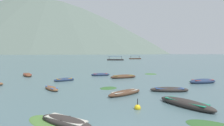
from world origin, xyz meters
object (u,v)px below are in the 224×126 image
at_px(rowboat_4, 64,80).
at_px(rowboat_7, 66,122).
at_px(rowboat_3, 125,93).
at_px(rowboat_8, 123,77).
at_px(mooring_buoy, 138,108).
at_px(rowboat_2, 51,88).
at_px(rowboat_0, 169,90).
at_px(rowboat_11, 100,75).
at_px(rowboat_9, 186,104).
at_px(rowboat_6, 203,81).
at_px(rowboat_5, 27,75).
at_px(ferry_0, 135,58).
at_px(ferry_1, 115,60).

height_order(rowboat_4, rowboat_7, rowboat_4).
relative_size(rowboat_3, rowboat_8, 0.82).
bearing_deg(mooring_buoy, rowboat_2, 139.44).
xyz_separation_m(rowboat_0, rowboat_4, (-12.95, 7.63, -0.00)).
distance_m(rowboat_11, mooring_buoy, 19.87).
bearing_deg(rowboat_8, mooring_buoy, -92.01).
relative_size(rowboat_4, rowboat_9, 0.70).
xyz_separation_m(rowboat_6, rowboat_11, (-14.24, 8.69, -0.04)).
relative_size(rowboat_5, rowboat_6, 1.03).
distance_m(ferry_0, mooring_buoy, 115.17).
bearing_deg(rowboat_6, rowboat_8, 152.29).
xyz_separation_m(rowboat_4, ferry_1, (11.76, 78.08, 0.27)).
bearing_deg(rowboat_8, ferry_0, 79.49).
bearing_deg(rowboat_11, ferry_0, 76.87).
relative_size(rowboat_7, rowboat_11, 1.05).
height_order(rowboat_0, ferry_1, ferry_1).
relative_size(rowboat_3, mooring_buoy, 4.32).
height_order(rowboat_3, ferry_1, ferry_1).
xyz_separation_m(rowboat_4, mooring_buoy, (8.49, -13.49, -0.08)).
bearing_deg(rowboat_2, ferry_0, 75.75).
xyz_separation_m(rowboat_2, mooring_buoy, (8.41, -7.20, -0.05)).
height_order(rowboat_6, ferry_0, ferry_0).
bearing_deg(mooring_buoy, rowboat_4, 122.16).
xyz_separation_m(rowboat_6, ferry_1, (-7.64, 80.67, 0.21)).
bearing_deg(rowboat_7, rowboat_8, 74.77).
distance_m(rowboat_6, ferry_0, 103.04).
bearing_deg(mooring_buoy, rowboat_7, -149.99).
height_order(rowboat_7, ferry_1, ferry_1).
relative_size(rowboat_4, rowboat_11, 0.87).
height_order(rowboat_5, rowboat_9, rowboat_9).
bearing_deg(rowboat_0, rowboat_7, -136.80).
relative_size(rowboat_0, rowboat_9, 0.93).
distance_m(rowboat_7, mooring_buoy, 5.31).
bearing_deg(ferry_1, rowboat_3, -92.45).
xyz_separation_m(rowboat_9, ferry_1, (-0.54, 91.05, 0.23)).
relative_size(rowboat_9, rowboat_11, 1.26).
distance_m(rowboat_3, ferry_1, 87.17).
bearing_deg(rowboat_0, rowboat_9, -96.96).
bearing_deg(rowboat_4, rowboat_8, 17.41).
bearing_deg(rowboat_6, rowboat_9, -124.38).
bearing_deg(rowboat_7, rowboat_6, 41.15).
relative_size(rowboat_6, ferry_1, 0.42).
distance_m(rowboat_11, ferry_1, 72.29).
relative_size(rowboat_0, rowboat_4, 1.33).
bearing_deg(mooring_buoy, rowboat_5, 130.19).
bearing_deg(ferry_0, rowboat_3, -99.91).
relative_size(rowboat_3, rowboat_4, 1.26).
distance_m(rowboat_5, rowboat_6, 28.71).
bearing_deg(mooring_buoy, rowboat_9, 7.82).
distance_m(rowboat_7, rowboat_11, 22.28).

